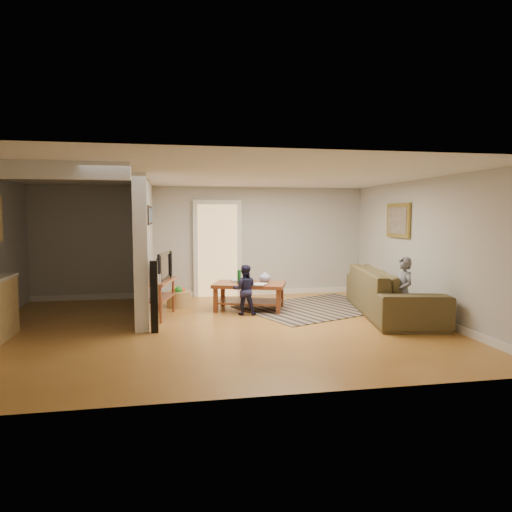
# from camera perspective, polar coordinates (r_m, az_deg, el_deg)

# --- Properties ---
(ground) EXTENTS (7.50, 7.50, 0.00)m
(ground) POSITION_cam_1_polar(r_m,az_deg,el_deg) (7.67, -4.89, -8.85)
(ground) COLOR #9A6227
(ground) RESTS_ON ground
(room_shell) EXTENTS (7.54, 6.02, 2.52)m
(room_shell) POSITION_cam_1_polar(r_m,az_deg,el_deg) (7.86, -13.02, 2.13)
(room_shell) COLOR beige
(room_shell) RESTS_ON ground
(area_rug) EXTENTS (3.42, 3.00, 0.01)m
(area_rug) POSITION_cam_1_polar(r_m,az_deg,el_deg) (9.29, 7.70, -6.38)
(area_rug) COLOR black
(area_rug) RESTS_ON ground
(sofa) EXTENTS (1.66, 3.08, 0.85)m
(sofa) POSITION_cam_1_polar(r_m,az_deg,el_deg) (8.95, 16.57, -7.03)
(sofa) COLOR #4E4227
(sofa) RESTS_ON ground
(coffee_table) EXTENTS (1.55, 1.19, 0.81)m
(coffee_table) POSITION_cam_1_polar(r_m,az_deg,el_deg) (8.93, -0.70, -4.13)
(coffee_table) COLOR maroon
(coffee_table) RESTS_ON ground
(tv_console) EXTENTS (0.65, 1.15, 0.93)m
(tv_console) POSITION_cam_1_polar(r_m,az_deg,el_deg) (8.43, -11.90, -3.38)
(tv_console) COLOR maroon
(tv_console) RESTS_ON ground
(speaker_left) EXTENTS (0.12, 0.12, 1.14)m
(speaker_left) POSITION_cam_1_polar(r_m,az_deg,el_deg) (7.36, -12.59, -5.00)
(speaker_left) COLOR black
(speaker_left) RESTS_ON ground
(speaker_right) EXTENTS (0.11, 0.11, 0.95)m
(speaker_right) POSITION_cam_1_polar(r_m,az_deg,el_deg) (9.41, -12.10, -3.41)
(speaker_right) COLOR black
(speaker_right) RESTS_ON ground
(toy_basket) EXTENTS (0.48, 0.48, 0.43)m
(toy_basket) POSITION_cam_1_polar(r_m,az_deg,el_deg) (9.40, -9.63, -5.21)
(toy_basket) COLOR #AA864A
(toy_basket) RESTS_ON ground
(child) EXTENTS (0.29, 0.44, 1.17)m
(child) POSITION_cam_1_polar(r_m,az_deg,el_deg) (7.97, 17.81, -8.54)
(child) COLOR slate
(child) RESTS_ON ground
(toddler) EXTENTS (0.52, 0.45, 0.94)m
(toddler) POSITION_cam_1_polar(r_m,az_deg,el_deg) (8.59, -1.42, -7.33)
(toddler) COLOR #1C1C3B
(toddler) RESTS_ON ground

